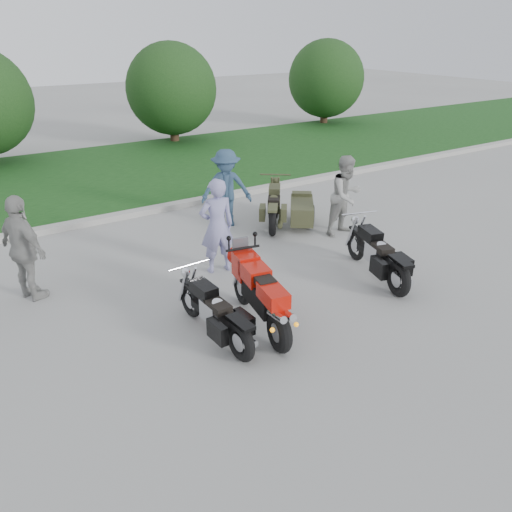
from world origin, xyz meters
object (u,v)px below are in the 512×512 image
sportbike_red (260,293)px  person_stripe (217,226)px  cruiser_right (379,257)px  person_back (24,249)px  cruiser_left (217,316)px  person_grey (346,196)px  cruiser_sidecar (290,209)px  person_denim (226,188)px

sportbike_red → person_stripe: person_stripe is taller
cruiser_right → person_back: person_back is taller
sportbike_red → cruiser_left: bearing=-175.2°
cruiser_right → person_grey: 2.41m
person_grey → cruiser_sidecar: bearing=119.1°
cruiser_right → cruiser_sidecar: (0.26, 3.23, -0.04)m
cruiser_right → person_back: bearing=169.8°
person_denim → cruiser_sidecar: bearing=-6.3°
sportbike_red → cruiser_right: size_ratio=0.97×
cruiser_left → person_denim: size_ratio=1.13×
cruiser_sidecar → person_grey: 1.44m
cruiser_left → person_back: 3.70m
person_stripe → person_back: size_ratio=0.99×
cruiser_left → cruiser_sidecar: 5.14m
person_stripe → person_grey: bearing=-167.7°
cruiser_sidecar → person_grey: size_ratio=1.13×
cruiser_right → person_stripe: (-2.44, 1.96, 0.50)m
cruiser_sidecar → person_stripe: bearing=-118.4°
sportbike_red → person_denim: size_ratio=1.17×
person_grey → person_back: bearing=169.0°
cruiser_right → person_stripe: size_ratio=1.18×
cruiser_sidecar → person_denim: size_ratio=1.12×
cruiser_right → person_denim: person_denim is taller
sportbike_red → person_grey: (3.88, 2.35, 0.32)m
cruiser_sidecar → person_denim: (-1.29, 0.85, 0.53)m
cruiser_left → cruiser_right: size_ratio=0.95×
sportbike_red → person_stripe: (0.41, 2.18, 0.34)m
cruiser_sidecar → person_stripe: 3.03m
person_grey → person_denim: (-2.06, 1.96, 0.01)m
cruiser_left → person_grey: size_ratio=1.14×
cruiser_sidecar → person_grey: (0.77, -1.11, 0.52)m
person_stripe → person_back: person_back is taller
person_stripe → person_denim: (1.41, 2.12, -0.01)m
sportbike_red → cruiser_left: sportbike_red is taller
cruiser_right → person_grey: person_grey is taller
person_denim → person_stripe: bearing=-96.5°
cruiser_right → person_grey: bearing=79.8°
person_grey → person_denim: bearing=130.9°
cruiser_right → person_grey: size_ratio=1.21×
cruiser_right → person_back: (-5.79, 2.78, 0.51)m
cruiser_right → cruiser_sidecar: cruiser_right is taller
cruiser_sidecar → person_denim: person_denim is taller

